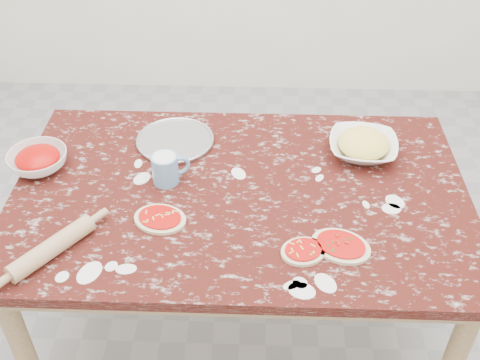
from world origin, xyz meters
name	(u,v)px	position (x,y,z in m)	size (l,w,h in m)	color
ground	(240,323)	(0.00, 0.00, 0.00)	(4.00, 4.00, 0.00)	gray
worktable	(240,209)	(0.00, 0.00, 0.67)	(1.60, 1.00, 0.75)	#37100C
pizza_tray	(175,141)	(-0.26, 0.28, 0.76)	(0.29, 0.29, 0.01)	#B2B2B7
sauce_bowl	(38,161)	(-0.74, 0.10, 0.78)	(0.21, 0.21, 0.07)	white
cheese_bowl	(363,147)	(0.45, 0.23, 0.78)	(0.25, 0.25, 0.06)	white
flour_mug	(166,168)	(-0.26, 0.05, 0.81)	(0.13, 0.09, 0.11)	#6396C0
pizza_left	(160,219)	(-0.26, -0.16, 0.76)	(0.21, 0.18, 0.02)	beige
pizza_mid	(303,251)	(0.21, -0.29, 0.76)	(0.17, 0.16, 0.02)	beige
pizza_right	(341,246)	(0.33, -0.26, 0.76)	(0.23, 0.21, 0.02)	beige
rolling_pin	(52,248)	(-0.57, -0.32, 0.78)	(0.06, 0.06, 0.30)	tan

